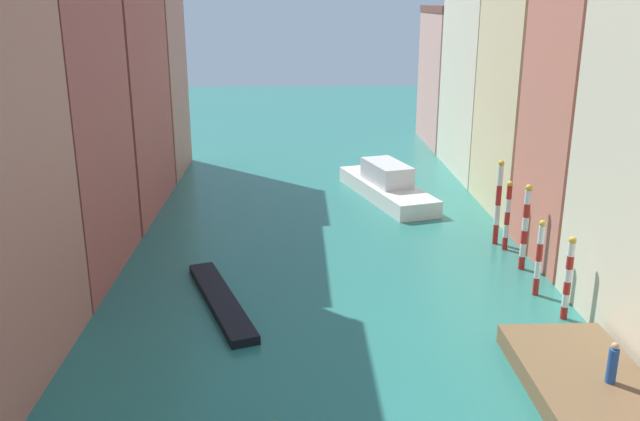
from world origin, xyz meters
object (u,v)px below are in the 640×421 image
(mooring_pole_0, at_px, (568,277))
(mooring_pole_3, at_px, (507,215))
(mooring_pole_2, at_px, (525,226))
(gondola_black, at_px, (221,300))
(person_on_dock, at_px, (612,364))
(mooring_pole_1, at_px, (539,257))
(waterfront_dock, at_px, (586,383))
(vaporetto_white, at_px, (386,185))
(mooring_pole_4, at_px, (498,202))

(mooring_pole_0, relative_size, mooring_pole_3, 0.96)
(mooring_pole_2, distance_m, gondola_black, 16.35)
(gondola_black, bearing_deg, mooring_pole_2, 13.79)
(person_on_dock, bearing_deg, mooring_pole_0, 81.87)
(mooring_pole_2, bearing_deg, mooring_pole_1, -96.50)
(person_on_dock, distance_m, mooring_pole_2, 12.54)
(waterfront_dock, distance_m, person_on_dock, 1.40)
(mooring_pole_3, distance_m, gondola_black, 17.23)
(waterfront_dock, height_order, mooring_pole_1, mooring_pole_1)
(vaporetto_white, relative_size, gondola_black, 1.32)
(waterfront_dock, relative_size, mooring_pole_1, 2.06)
(mooring_pole_2, xyz_separation_m, gondola_black, (-15.73, -3.86, -2.21))
(waterfront_dock, bearing_deg, mooring_pole_1, 82.57)
(mooring_pole_0, bearing_deg, person_on_dock, -98.13)
(mooring_pole_2, xyz_separation_m, mooring_pole_4, (-0.30, 3.95, 0.18))
(person_on_dock, height_order, vaporetto_white, vaporetto_white)
(waterfront_dock, height_order, gondola_black, waterfront_dock)
(mooring_pole_1, xyz_separation_m, mooring_pole_3, (0.35, 6.26, 0.12))
(waterfront_dock, bearing_deg, mooring_pole_3, 84.34)
(mooring_pole_0, xyz_separation_m, vaporetto_white, (-5.55, 19.75, -1.10))
(mooring_pole_0, distance_m, mooring_pole_1, 2.63)
(mooring_pole_1, bearing_deg, mooring_pole_2, 83.50)
(mooring_pole_0, bearing_deg, mooring_pole_4, 91.89)
(waterfront_dock, relative_size, mooring_pole_4, 1.57)
(mooring_pole_3, bearing_deg, mooring_pole_2, -89.53)
(mooring_pole_0, relative_size, vaporetto_white, 0.34)
(mooring_pole_2, bearing_deg, person_on_dock, -94.19)
(mooring_pole_2, relative_size, gondola_black, 0.53)
(waterfront_dock, xyz_separation_m, gondola_black, (-14.24, 8.03, -0.19))
(person_on_dock, height_order, mooring_pole_1, mooring_pole_1)
(waterfront_dock, bearing_deg, mooring_pole_0, 75.75)
(gondola_black, bearing_deg, mooring_pole_3, 23.45)
(person_on_dock, xyz_separation_m, mooring_pole_0, (0.94, 6.57, 0.51))
(mooring_pole_0, height_order, mooring_pole_3, mooring_pole_3)
(mooring_pole_1, bearing_deg, vaporetto_white, 106.70)
(waterfront_dock, bearing_deg, person_on_dock, -45.12)
(person_on_dock, distance_m, gondola_black, 17.19)
(person_on_dock, xyz_separation_m, vaporetto_white, (-4.61, 26.33, -0.59))
(mooring_pole_1, xyz_separation_m, mooring_pole_4, (0.08, 7.26, 0.61))
(waterfront_dock, relative_size, gondola_black, 0.90)
(mooring_pole_2, bearing_deg, mooring_pole_3, 90.47)
(mooring_pole_2, distance_m, vaporetto_white, 14.98)
(person_on_dock, bearing_deg, mooring_pole_3, 86.70)
(waterfront_dock, xyz_separation_m, mooring_pole_0, (1.52, 5.99, 1.64))
(mooring_pole_1, relative_size, mooring_pole_4, 0.76)
(person_on_dock, xyz_separation_m, mooring_pole_3, (0.89, 15.43, 0.58))
(mooring_pole_1, relative_size, vaporetto_white, 0.33)
(mooring_pole_0, xyz_separation_m, gondola_black, (-15.76, 2.05, -1.83))
(vaporetto_white, bearing_deg, mooring_pole_2, -68.25)
(waterfront_dock, height_order, person_on_dock, person_on_dock)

